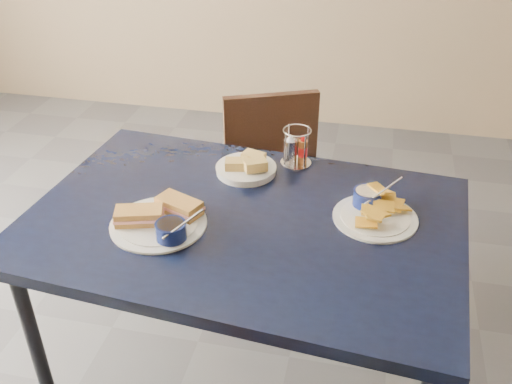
% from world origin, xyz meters
% --- Properties ---
extents(dining_table, '(1.39, 0.99, 0.75)m').
position_xyz_m(dining_table, '(-0.14, 0.17, 0.69)').
color(dining_table, black).
rests_on(dining_table, ground).
extents(chair_far, '(0.52, 0.52, 0.85)m').
position_xyz_m(chair_far, '(-0.13, 0.82, 0.49)').
color(chair_far, black).
rests_on(chair_far, ground).
extents(sandwich_plate, '(0.31, 0.29, 0.12)m').
position_xyz_m(sandwich_plate, '(-0.37, 0.07, 0.77)').
color(sandwich_plate, white).
rests_on(sandwich_plate, dining_table).
extents(plantain_plate, '(0.26, 0.26, 0.12)m').
position_xyz_m(plantain_plate, '(0.25, 0.26, 0.77)').
color(plantain_plate, white).
rests_on(plantain_plate, dining_table).
extents(bread_basket, '(0.21, 0.21, 0.07)m').
position_xyz_m(bread_basket, '(-0.19, 0.43, 0.77)').
color(bread_basket, white).
rests_on(bread_basket, dining_table).
extents(condiment_caddy, '(0.11, 0.11, 0.14)m').
position_xyz_m(condiment_caddy, '(-0.04, 0.53, 0.81)').
color(condiment_caddy, silver).
rests_on(condiment_caddy, dining_table).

